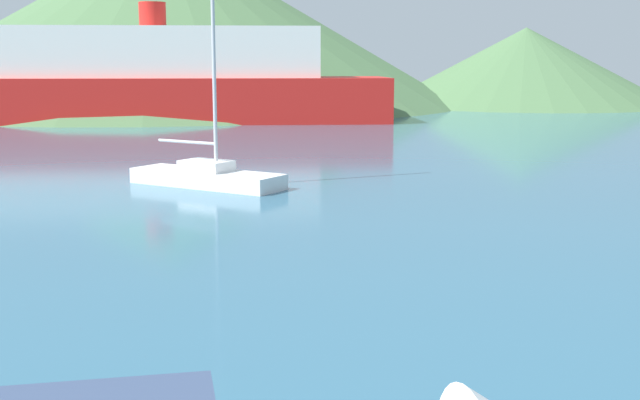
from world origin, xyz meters
name	(u,v)px	position (x,y,z in m)	size (l,w,h in m)	color
sailboat_inner	(207,173)	(-4.93, 23.29, 0.42)	(5.41, 3.78, 8.94)	white
ferry_distant	(155,81)	(-14.19, 50.73, 2.72)	(31.59, 11.28, 7.79)	red
hill_west	(166,19)	(-19.14, 72.93, 7.86)	(54.67, 54.67, 15.72)	#476B42
hill_central	(525,66)	(14.29, 74.94, 3.54)	(26.90, 26.90, 7.08)	#476B42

